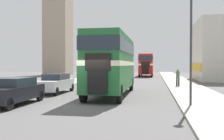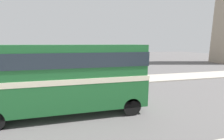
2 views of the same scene
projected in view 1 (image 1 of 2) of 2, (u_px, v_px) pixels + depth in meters
The scene contains 8 objects.
ground_plane at pixel (87, 104), 14.04m from camera, with size 120.00×120.00×0.00m, color #565454.
sidewalk_right at pixel (214, 107), 12.89m from camera, with size 3.50×120.00×0.12m.
double_decker_bus at pixel (112, 61), 18.14m from camera, with size 2.44×9.38×4.25m.
bus_distant at pixel (146, 63), 47.94m from camera, with size 2.54×9.55×4.17m.
car_parked_near at pixel (14, 91), 13.79m from camera, with size 1.66×4.22×1.50m.
car_parked_mid at pixel (56, 83), 19.52m from camera, with size 1.67×4.28×1.51m.
pedestrian_walking at pixel (178, 76), 24.35m from camera, with size 0.34×0.34×1.69m.
street_lamp at pixel (191, 31), 12.96m from camera, with size 0.36×0.36×5.86m.
Camera 1 is at (3.75, -13.55, 2.22)m, focal length 40.00 mm.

